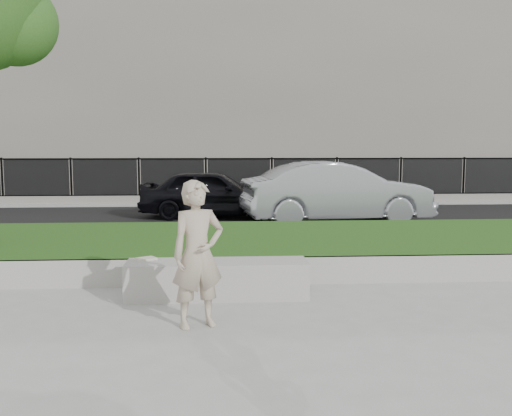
{
  "coord_description": "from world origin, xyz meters",
  "views": [
    {
      "loc": [
        -0.18,
        -6.99,
        1.99
      ],
      "look_at": [
        0.36,
        1.2,
        1.1
      ],
      "focal_mm": 40.0,
      "sensor_mm": 36.0,
      "label": 1
    }
  ],
  "objects": [
    {
      "name": "ground",
      "position": [
        0.0,
        0.0,
        0.0
      ],
      "size": [
        90.0,
        90.0,
        0.0
      ],
      "primitive_type": "plane",
      "color": "gray",
      "rests_on": "ground"
    },
    {
      "name": "grass_bank",
      "position": [
        0.0,
        3.0,
        0.2
      ],
      "size": [
        34.0,
        4.0,
        0.4
      ],
      "primitive_type": "cube",
      "color": "black",
      "rests_on": "ground"
    },
    {
      "name": "grass_kerb",
      "position": [
        0.0,
        1.04,
        0.2
      ],
      "size": [
        34.0,
        0.08,
        0.4
      ],
      "primitive_type": "cube",
      "color": "gray",
      "rests_on": "ground"
    },
    {
      "name": "street",
      "position": [
        0.0,
        8.5,
        0.02
      ],
      "size": [
        34.0,
        7.0,
        0.04
      ],
      "primitive_type": "cube",
      "color": "black",
      "rests_on": "ground"
    },
    {
      "name": "far_pavement",
      "position": [
        0.0,
        13.0,
        0.06
      ],
      "size": [
        34.0,
        3.0,
        0.12
      ],
      "primitive_type": "cube",
      "color": "gray",
      "rests_on": "ground"
    },
    {
      "name": "iron_fence",
      "position": [
        0.0,
        12.0,
        0.54
      ],
      "size": [
        32.0,
        0.3,
        1.5
      ],
      "color": "slate",
      "rests_on": "far_pavement"
    },
    {
      "name": "building_facade",
      "position": [
        0.0,
        20.0,
        5.0
      ],
      "size": [
        34.0,
        10.0,
        10.0
      ],
      "primitive_type": "cube",
      "color": "slate",
      "rests_on": "ground"
    },
    {
      "name": "stone_bench",
      "position": [
        -0.21,
        0.4,
        0.24
      ],
      "size": [
        2.37,
        0.59,
        0.49
      ],
      "primitive_type": "cube",
      "color": "gray",
      "rests_on": "ground"
    },
    {
      "name": "man",
      "position": [
        -0.41,
        -0.81,
        0.81
      ],
      "size": [
        0.7,
        0.59,
        1.63
      ],
      "primitive_type": "imported",
      "rotation": [
        0.0,
        0.0,
        0.39
      ],
      "color": "tan",
      "rests_on": "ground"
    },
    {
      "name": "book",
      "position": [
        -1.15,
        0.55,
        0.5
      ],
      "size": [
        0.31,
        0.29,
        0.03
      ],
      "primitive_type": "cube",
      "rotation": [
        0.0,
        0.0,
        0.56
      ],
      "color": "beige",
      "rests_on": "stone_bench"
    },
    {
      "name": "car_dark",
      "position": [
        -0.35,
        8.54,
        0.7
      ],
      "size": [
        4.06,
        2.02,
        1.33
      ],
      "primitive_type": "imported",
      "rotation": [
        0.0,
        0.0,
        1.45
      ],
      "color": "black",
      "rests_on": "street"
    },
    {
      "name": "car_silver",
      "position": [
        2.79,
        7.19,
        0.82
      ],
      "size": [
        4.9,
        2.22,
        1.56
      ],
      "primitive_type": "imported",
      "rotation": [
        0.0,
        0.0,
        1.69
      ],
      "color": "#95969D",
      "rests_on": "street"
    }
  ]
}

